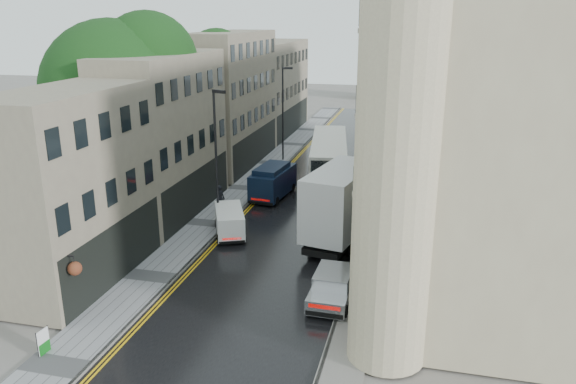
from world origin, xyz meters
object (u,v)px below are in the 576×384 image
at_px(white_van, 219,230).
at_px(lamp_post_near, 216,160).
at_px(cream_bus, 312,170).
at_px(tree_near, 116,117).
at_px(silver_hatchback, 309,297).
at_px(navy_van, 252,186).
at_px(tree_far, 196,100).
at_px(white_lorry, 313,211).
at_px(lamp_post_far, 283,115).
at_px(pedestrian, 220,198).
at_px(estate_sign, 43,342).

bearing_deg(white_van, lamp_post_near, 87.32).
bearing_deg(lamp_post_near, cream_bus, 87.47).
distance_m(tree_near, silver_hatchback, 19.95).
relative_size(white_van, navy_van, 0.75).
bearing_deg(silver_hatchback, cream_bus, 102.52).
distance_m(tree_far, white_lorry, 21.65).
height_order(silver_hatchback, lamp_post_far, lamp_post_far).
bearing_deg(lamp_post_near, pedestrian, 130.25).
height_order(pedestrian, lamp_post_near, lamp_post_near).
distance_m(white_lorry, estate_sign, 16.27).
distance_m(tree_far, white_van, 19.43).
bearing_deg(cream_bus, tree_near, -153.76).
height_order(tree_near, tree_far, tree_near).
xyz_separation_m(navy_van, pedestrian, (-1.58, -2.66, -0.26)).
bearing_deg(estate_sign, silver_hatchback, 37.22).
distance_m(pedestrian, lamp_post_far, 15.91).
bearing_deg(lamp_post_near, white_van, -46.81).
bearing_deg(lamp_post_far, silver_hatchback, -85.91).
relative_size(tree_near, white_van, 3.56).
relative_size(tree_far, lamp_post_near, 1.39).
height_order(silver_hatchback, navy_van, navy_van).
height_order(silver_hatchback, estate_sign, silver_hatchback).
bearing_deg(pedestrian, tree_far, -51.00).
distance_m(tree_far, lamp_post_far, 8.34).
bearing_deg(white_van, pedestrian, 85.87).
relative_size(tree_far, white_van, 3.19).
distance_m(white_van, pedestrian, 5.79).
height_order(tree_near, lamp_post_near, tree_near).
bearing_deg(estate_sign, lamp_post_near, 89.47).
xyz_separation_m(tree_near, silver_hatchback, (15.68, -10.70, -6.12)).
relative_size(white_lorry, silver_hatchback, 2.14).
distance_m(cream_bus, estate_sign, 25.96).
bearing_deg(tree_near, white_van, -23.80).
bearing_deg(tree_near, pedestrian, 14.32).
distance_m(navy_van, lamp_post_far, 13.28).
bearing_deg(tree_near, lamp_post_near, -7.83).
distance_m(tree_near, navy_van, 10.84).
distance_m(silver_hatchback, pedestrian, 15.35).
height_order(tree_near, pedestrian, tree_near).
bearing_deg(white_van, tree_near, 132.74).
relative_size(tree_far, navy_van, 2.40).
bearing_deg(tree_far, silver_hatchback, -57.02).
height_order(white_van, lamp_post_far, lamp_post_far).
bearing_deg(tree_far, navy_van, -47.59).
xyz_separation_m(pedestrian, lamp_post_far, (0.65, 15.53, 3.41)).
distance_m(silver_hatchback, estate_sign, 11.68).
distance_m(white_van, lamp_post_far, 21.33).
xyz_separation_m(lamp_post_near, lamp_post_far, (-0.22, 18.25, -0.11)).
xyz_separation_m(tree_near, white_lorry, (14.31, -3.06, -4.52)).
distance_m(tree_near, pedestrian, 9.00).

